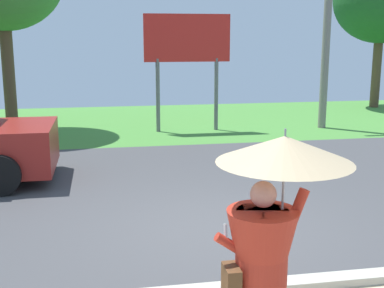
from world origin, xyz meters
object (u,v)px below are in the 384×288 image
(roadside_billboard, at_px, (187,47))
(tree_center_back, at_px, (382,0))
(utility_pole, at_px, (327,24))
(monk_pedestrian, at_px, (267,244))

(roadside_billboard, relative_size, tree_center_back, 0.59)
(utility_pole, xyz_separation_m, roadside_billboard, (-4.31, 0.23, -0.66))
(roadside_billboard, bearing_deg, tree_center_back, 24.72)
(roadside_billboard, bearing_deg, utility_pole, -3.10)
(tree_center_back, bearing_deg, utility_pole, -135.13)
(utility_pole, height_order, roadside_billboard, utility_pole)
(monk_pedestrian, height_order, roadside_billboard, roadside_billboard)
(utility_pole, height_order, tree_center_back, utility_pole)
(roadside_billboard, distance_m, tree_center_back, 9.45)
(monk_pedestrian, bearing_deg, tree_center_back, 47.57)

